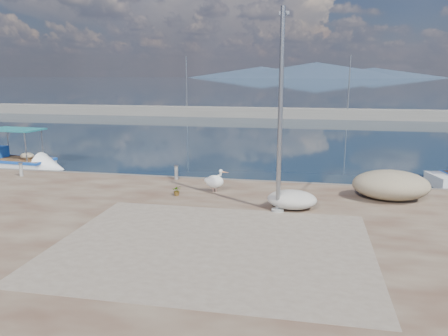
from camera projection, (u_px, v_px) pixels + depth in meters
ground at (204, 225)px, 15.70m from camera, size 1400.00×1400.00×0.00m
quay at (141, 303)px, 9.90m from camera, size 44.00×22.00×0.50m
quay_patch at (212, 245)px, 12.53m from camera, size 9.00×7.00×0.01m
breakwater at (280, 113)px, 53.94m from camera, size 120.00×2.20×7.50m
mountains at (312, 71)px, 636.24m from camera, size 370.00×280.00×22.00m
boat_left at (18, 164)px, 25.30m from camera, size 5.63×2.28×2.64m
pelican at (215, 181)px, 18.12m from camera, size 1.02×0.53×0.99m
lamp_post at (280, 119)px, 14.96m from camera, size 0.44×0.96×7.00m
bollard_near at (176, 172)px, 20.39m from camera, size 0.22×0.22×0.66m
bollard_far at (21, 169)px, 20.97m from camera, size 0.22×0.22×0.66m
potted_plant at (177, 191)px, 17.65m from camera, size 0.46×0.43×0.42m
net_pile_c at (391, 185)px, 17.04m from camera, size 2.94×2.10×1.15m
net_pile_d at (292, 200)px, 15.92m from camera, size 1.81×1.36×0.68m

